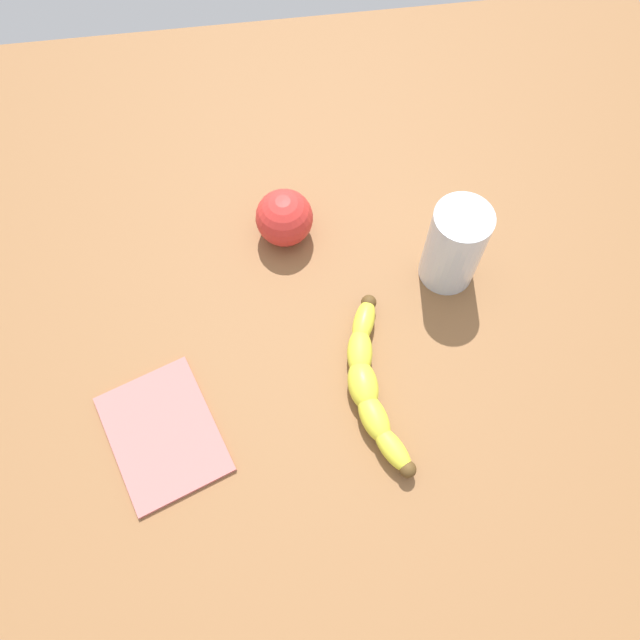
% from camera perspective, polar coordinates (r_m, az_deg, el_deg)
% --- Properties ---
extents(wooden_tabletop, '(1.20, 1.20, 0.03)m').
position_cam_1_polar(wooden_tabletop, '(0.80, 0.75, -3.75)').
color(wooden_tabletop, brown).
rests_on(wooden_tabletop, ground).
extents(banana, '(0.23, 0.07, 0.04)m').
position_cam_1_polar(banana, '(0.75, 4.50, -5.74)').
color(banana, yellow).
rests_on(banana, wooden_tabletop).
extents(smoothie_glass, '(0.07, 0.07, 0.13)m').
position_cam_1_polar(smoothie_glass, '(0.80, 11.91, 6.34)').
color(smoothie_glass, silver).
rests_on(smoothie_glass, wooden_tabletop).
extents(apple_fruit, '(0.08, 0.08, 0.08)m').
position_cam_1_polar(apple_fruit, '(0.84, -3.23, 9.16)').
color(apple_fruit, red).
rests_on(apple_fruit, wooden_tabletop).
extents(folded_napkin, '(0.19, 0.16, 0.01)m').
position_cam_1_polar(folded_napkin, '(0.77, -13.90, -9.89)').
color(folded_napkin, '#BC6660').
rests_on(folded_napkin, wooden_tabletop).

